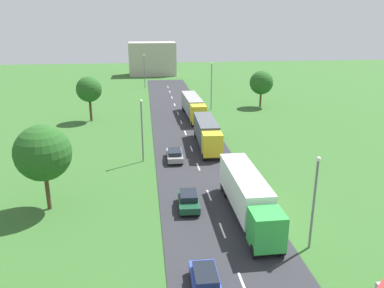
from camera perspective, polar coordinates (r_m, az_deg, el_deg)
road at (r=44.17m, az=1.29°, el=-4.36°), size 10.00×140.00×0.06m
lane_marking_centre at (r=42.36m, az=1.68°, el=-5.32°), size 0.16×123.53×0.01m
truck_lead at (r=34.48m, az=8.17°, el=-7.34°), size 2.52×12.92×3.74m
truck_second at (r=52.63m, az=2.21°, el=1.75°), size 2.81×11.78×3.54m
truck_third at (r=68.59m, az=0.16°, el=5.63°), size 2.78×13.83×3.52m
car_lead at (r=26.36m, az=2.02°, el=-19.52°), size 1.84×4.33×1.38m
car_second at (r=36.17m, az=-0.50°, el=-8.27°), size 2.05×4.04×1.47m
car_third at (r=47.88m, az=-2.57°, el=-1.57°), size 1.96×4.37×1.39m
lamppost_lead at (r=30.27m, az=17.51°, el=-7.59°), size 0.36×0.36×7.46m
lamppost_second at (r=47.01m, az=-7.36°, el=2.44°), size 0.36×0.36×7.72m
lamppost_third at (r=73.91m, az=2.87°, el=8.78°), size 0.36×0.36×9.02m
lamppost_fourth at (r=99.11m, az=-7.01°, el=10.83°), size 0.36×0.36×8.32m
tree_oak at (r=77.84m, az=10.15°, el=8.85°), size 4.57×4.57×7.10m
tree_pine at (r=67.89m, az=-14.89°, el=7.75°), size 4.27×4.27×7.60m
tree_ash at (r=36.79m, az=-21.05°, el=-1.25°), size 5.04×5.04×8.00m
distant_building at (r=122.16m, az=-5.83°, el=12.34°), size 14.08×8.32×9.81m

